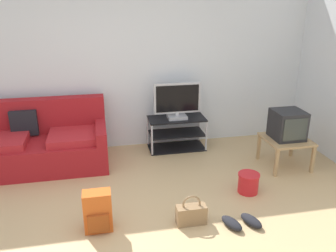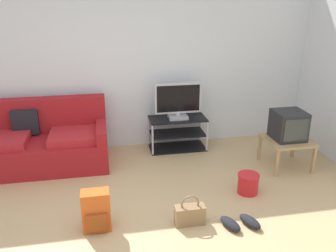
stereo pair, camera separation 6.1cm
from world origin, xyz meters
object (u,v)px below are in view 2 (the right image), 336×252
(cleaning_bucket, at_px, (248,183))
(sneakers_pair, at_px, (240,223))
(couch, at_px, (41,143))
(flat_tv, at_px, (178,101))
(tv_stand, at_px, (177,133))
(side_table, at_px, (287,143))
(handbag, at_px, (190,214))
(crt_tv, at_px, (288,125))
(backpack, at_px, (96,211))

(cleaning_bucket, relative_size, sneakers_pair, 0.60)
(couch, bearing_deg, cleaning_bucket, -26.15)
(flat_tv, bearing_deg, sneakers_pair, -83.75)
(tv_stand, bearing_deg, flat_tv, -90.00)
(cleaning_bucket, bearing_deg, tv_stand, 111.13)
(tv_stand, relative_size, side_table, 1.47)
(tv_stand, height_order, flat_tv, flat_tv)
(handbag, relative_size, cleaning_bucket, 1.28)
(crt_tv, height_order, backpack, crt_tv)
(side_table, xyz_separation_m, crt_tv, (0.00, 0.02, 0.25))
(tv_stand, xyz_separation_m, sneakers_pair, (0.23, -2.09, -0.21))
(backpack, bearing_deg, sneakers_pair, -25.58)
(flat_tv, xyz_separation_m, side_table, (1.36, -0.87, -0.42))
(handbag, distance_m, sneakers_pair, 0.53)
(side_table, relative_size, sneakers_pair, 1.36)
(flat_tv, xyz_separation_m, cleaning_bucket, (0.57, -1.45, -0.64))
(flat_tv, distance_m, side_table, 1.67)
(couch, xyz_separation_m, tv_stand, (2.00, 0.21, -0.08))
(tv_stand, relative_size, crt_tv, 2.15)
(couch, distance_m, side_table, 3.43)
(side_table, height_order, cleaning_bucket, side_table)
(crt_tv, bearing_deg, handbag, -147.00)
(crt_tv, height_order, handbag, crt_tv)
(crt_tv, bearing_deg, backpack, -159.47)
(tv_stand, bearing_deg, cleaning_bucket, -68.87)
(flat_tv, relative_size, backpack, 1.64)
(cleaning_bucket, bearing_deg, crt_tv, 36.71)
(backpack, xyz_separation_m, cleaning_bucket, (1.81, 0.38, -0.08))
(couch, bearing_deg, tv_stand, 5.88)
(crt_tv, height_order, cleaning_bucket, crt_tv)
(side_table, xyz_separation_m, cleaning_bucket, (-0.79, -0.57, -0.23))
(cleaning_bucket, bearing_deg, couch, 153.85)
(couch, height_order, cleaning_bucket, couch)
(handbag, bearing_deg, flat_tv, 81.69)
(flat_tv, distance_m, cleaning_bucket, 1.68)
(crt_tv, xyz_separation_m, backpack, (-2.60, -0.97, -0.40))
(tv_stand, distance_m, cleaning_bucket, 1.58)
(flat_tv, height_order, sneakers_pair, flat_tv)
(tv_stand, distance_m, backpack, 2.23)
(flat_tv, relative_size, sneakers_pair, 1.63)
(tv_stand, relative_size, backpack, 2.01)
(backpack, height_order, handbag, backpack)
(side_table, relative_size, handbag, 1.76)
(side_table, bearing_deg, couch, 168.43)
(cleaning_bucket, bearing_deg, side_table, 35.95)
(side_table, bearing_deg, handbag, -147.40)
(couch, height_order, handbag, couch)
(backpack, relative_size, handbag, 1.29)
(flat_tv, bearing_deg, backpack, -124.15)
(sneakers_pair, bearing_deg, couch, 139.81)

